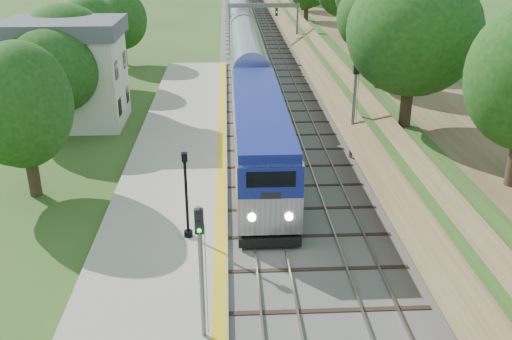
{
  "coord_description": "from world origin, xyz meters",
  "views": [
    {
      "loc": [
        -1.84,
        -13.51,
        14.11
      ],
      "look_at": [
        -0.5,
        13.2,
        2.8
      ],
      "focal_mm": 40.0,
      "sensor_mm": 36.0,
      "label": 1
    }
  ],
  "objects_px": {
    "signal_gantry": "(263,15)",
    "signal_farside": "(355,97)",
    "lamppost_far": "(187,200)",
    "signal_platform": "(201,259)",
    "train": "(240,19)",
    "station_building": "(68,72)"
  },
  "relations": [
    {
      "from": "train",
      "to": "signal_gantry",
      "type": "bearing_deg",
      "value": -80.74
    },
    {
      "from": "signal_farside",
      "to": "train",
      "type": "bearing_deg",
      "value": 97.24
    },
    {
      "from": "signal_platform",
      "to": "station_building",
      "type": "bearing_deg",
      "value": 112.69
    },
    {
      "from": "train",
      "to": "signal_platform",
      "type": "bearing_deg",
      "value": -92.49
    },
    {
      "from": "station_building",
      "to": "signal_platform",
      "type": "distance_m",
      "value": 28.77
    },
    {
      "from": "lamppost_far",
      "to": "signal_farside",
      "type": "relative_size",
      "value": 0.64
    },
    {
      "from": "signal_gantry",
      "to": "train",
      "type": "bearing_deg",
      "value": 99.26
    },
    {
      "from": "signal_platform",
      "to": "train",
      "type": "bearing_deg",
      "value": 87.51
    },
    {
      "from": "signal_gantry",
      "to": "signal_platform",
      "type": "relative_size",
      "value": 1.6
    },
    {
      "from": "train",
      "to": "signal_farside",
      "type": "xyz_separation_m",
      "value": [
        6.2,
        -48.78,
        1.99
      ]
    },
    {
      "from": "train",
      "to": "signal_platform",
      "type": "relative_size",
      "value": 23.34
    },
    {
      "from": "signal_gantry",
      "to": "signal_farside",
      "type": "distance_m",
      "value": 33.84
    },
    {
      "from": "station_building",
      "to": "lamppost_far",
      "type": "bearing_deg",
      "value": -62.21
    },
    {
      "from": "lamppost_far",
      "to": "signal_platform",
      "type": "bearing_deg",
      "value": -82.26
    },
    {
      "from": "station_building",
      "to": "signal_platform",
      "type": "height_order",
      "value": "station_building"
    },
    {
      "from": "signal_gantry",
      "to": "train",
      "type": "relative_size",
      "value": 0.07
    },
    {
      "from": "signal_gantry",
      "to": "train",
      "type": "height_order",
      "value": "signal_gantry"
    },
    {
      "from": "signal_gantry",
      "to": "signal_farside",
      "type": "bearing_deg",
      "value": -83.67
    },
    {
      "from": "station_building",
      "to": "train",
      "type": "bearing_deg",
      "value": 70.78
    },
    {
      "from": "signal_platform",
      "to": "signal_farside",
      "type": "xyz_separation_m",
      "value": [
        9.1,
        17.9,
        0.68
      ]
    },
    {
      "from": "lamppost_far",
      "to": "signal_farside",
      "type": "bearing_deg",
      "value": 46.16
    },
    {
      "from": "lamppost_far",
      "to": "signal_gantry",
      "type": "bearing_deg",
      "value": 81.78
    }
  ]
}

